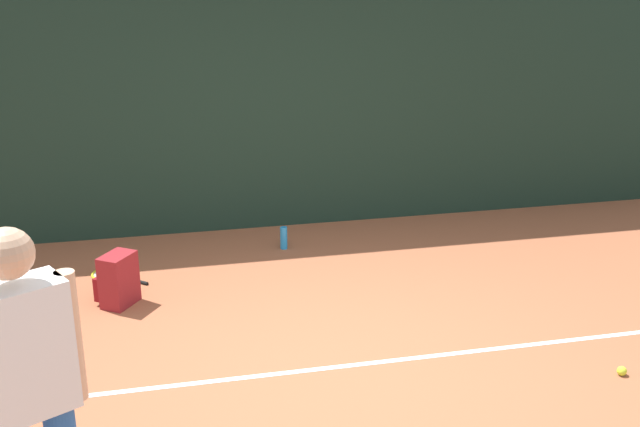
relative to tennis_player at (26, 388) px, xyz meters
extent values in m
plane|color=#9E5638|center=(1.72, 1.50, -0.97)|extent=(12.00, 12.00, 0.00)
cube|color=#192D23|center=(1.72, 4.50, 0.36)|extent=(10.00, 0.10, 2.65)
cube|color=white|center=(1.72, 1.48, -0.96)|extent=(9.00, 0.05, 0.00)
cube|color=white|center=(0.00, 0.00, 0.18)|extent=(0.46, 0.38, 0.60)
sphere|color=#D8A884|center=(0.00, 0.00, 0.62)|extent=(0.22, 0.22, 0.22)
cylinder|color=#D8A884|center=(0.20, 0.10, 0.17)|extent=(0.09, 0.09, 0.62)
cylinder|color=black|center=(0.35, 3.29, -0.95)|extent=(0.24, 0.23, 0.03)
torus|color=gold|center=(0.13, 3.49, -0.95)|extent=(0.46, 0.46, 0.02)
cylinder|color=#B2B2B2|center=(0.13, 3.49, -0.95)|extent=(0.39, 0.39, 0.00)
cube|color=maroon|center=(0.24, 2.85, -0.75)|extent=(0.33, 0.36, 0.44)
cube|color=maroon|center=(0.13, 2.93, -0.83)|extent=(0.19, 0.23, 0.20)
sphere|color=#CCE033|center=(3.63, 0.96, -0.93)|extent=(0.07, 0.07, 0.07)
cylinder|color=#268CD8|center=(1.77, 3.79, -0.86)|extent=(0.07, 0.07, 0.22)
camera|label=1|loc=(0.62, -3.04, 1.77)|focal=42.52mm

